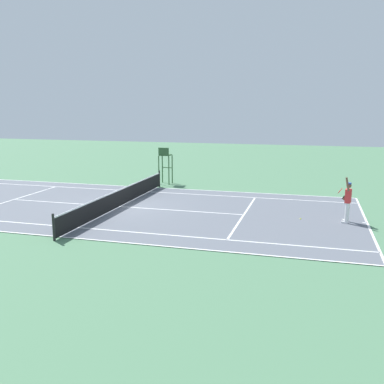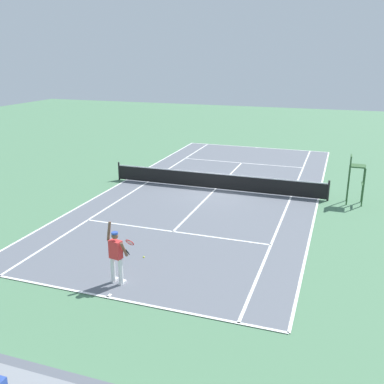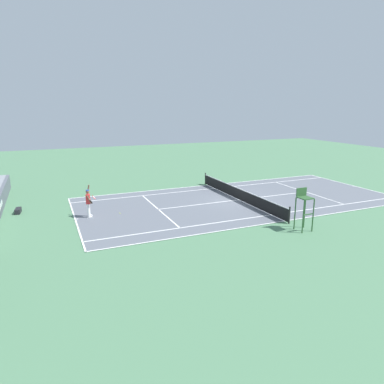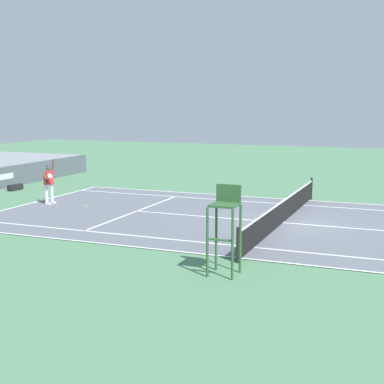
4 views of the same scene
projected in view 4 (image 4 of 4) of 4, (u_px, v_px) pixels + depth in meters
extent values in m
plane|color=#4C7A56|center=(283.00, 223.00, 21.95)|extent=(80.00, 80.00, 0.00)
cube|color=slate|center=(283.00, 223.00, 21.95)|extent=(10.98, 23.78, 0.02)
cube|color=white|center=(32.00, 203.00, 26.34)|extent=(10.98, 0.10, 0.01)
cube|color=white|center=(242.00, 258.00, 16.91)|extent=(0.10, 23.78, 0.01)
cube|color=white|center=(309.00, 200.00, 26.97)|extent=(0.10, 23.78, 0.01)
cube|color=white|center=(255.00, 247.00, 18.18)|extent=(0.10, 23.78, 0.01)
cube|color=white|center=(304.00, 205.00, 25.71)|extent=(0.10, 23.78, 0.01)
cube|color=white|center=(137.00, 211.00, 24.31)|extent=(8.22, 0.10, 0.01)
cube|color=white|center=(283.00, 223.00, 21.94)|extent=(0.10, 12.80, 0.01)
cube|color=white|center=(34.00, 203.00, 26.30)|extent=(0.10, 0.20, 0.01)
cylinder|color=black|center=(238.00, 245.00, 16.42)|extent=(0.10, 0.10, 1.07)
cylinder|color=black|center=(311.00, 189.00, 27.31)|extent=(0.10, 0.10, 1.07)
cube|color=black|center=(284.00, 211.00, 21.87)|extent=(11.78, 0.02, 0.84)
cube|color=white|center=(284.00, 200.00, 21.81)|extent=(11.78, 0.03, 0.06)
cylinder|color=white|center=(52.00, 194.00, 26.20)|extent=(0.15, 0.15, 0.92)
cylinder|color=white|center=(47.00, 195.00, 25.93)|extent=(0.15, 0.15, 0.92)
cube|color=white|center=(53.00, 203.00, 26.23)|extent=(0.17, 0.30, 0.10)
cube|color=white|center=(48.00, 204.00, 25.96)|extent=(0.17, 0.30, 0.10)
cube|color=red|center=(49.00, 178.00, 25.95)|extent=(0.44, 0.32, 0.60)
sphere|color=brown|center=(48.00, 168.00, 25.87)|extent=(0.22, 0.22, 0.22)
cylinder|color=#2D4CA8|center=(48.00, 166.00, 25.86)|extent=(0.21, 0.21, 0.06)
cylinder|color=brown|center=(53.00, 165.00, 26.06)|extent=(0.13, 0.23, 0.61)
cylinder|color=brown|center=(46.00, 178.00, 25.68)|extent=(0.15, 0.34, 0.56)
cylinder|color=black|center=(47.00, 181.00, 25.60)|extent=(0.07, 0.19, 0.25)
torus|color=red|center=(50.00, 176.00, 25.49)|extent=(0.34, 0.25, 0.26)
cylinder|color=silver|center=(50.00, 176.00, 25.49)|extent=(0.30, 0.21, 0.22)
sphere|color=#D1E533|center=(86.00, 206.00, 25.39)|extent=(0.07, 0.07, 0.07)
cylinder|color=#2D562D|center=(232.00, 245.00, 14.76)|extent=(0.07, 0.07, 1.90)
cylinder|color=#2D562D|center=(207.00, 243.00, 15.02)|extent=(0.07, 0.07, 1.90)
cylinder|color=#2D562D|center=(240.00, 239.00, 15.40)|extent=(0.07, 0.07, 1.90)
cylinder|color=#2D562D|center=(216.00, 237.00, 15.66)|extent=(0.07, 0.07, 1.90)
cube|color=#2D562D|center=(224.00, 205.00, 15.06)|extent=(0.70, 0.70, 0.06)
cube|color=#2D562D|center=(229.00, 193.00, 15.33)|extent=(0.06, 0.70, 0.48)
cube|color=#2D562D|center=(220.00, 240.00, 14.90)|extent=(0.10, 0.70, 0.04)
cube|color=black|center=(15.00, 187.00, 30.26)|extent=(0.87, 0.41, 0.32)
cylinder|color=black|center=(9.00, 188.00, 29.90)|extent=(0.09, 0.32, 0.32)
cylinder|color=black|center=(21.00, 186.00, 30.63)|extent=(0.09, 0.32, 0.32)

